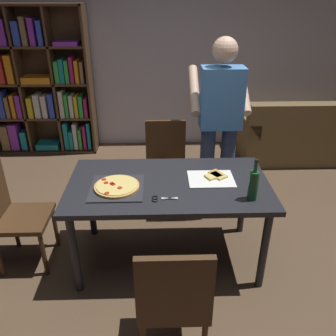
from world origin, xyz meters
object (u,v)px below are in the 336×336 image
Objects in this scene: person_serving_pizza at (220,121)px; pepperoni_pizza_on_tray at (117,187)px; chair_near_camera at (173,297)px; chair_far_side at (166,159)px; dining_table at (169,191)px; kitchen_scissors at (160,199)px; bookshelf at (38,87)px; couch at (303,137)px; wine_bottle at (253,185)px; chair_left_end at (11,210)px.

pepperoni_pizza_on_tray is (-0.89, -0.78, -0.23)m from person_serving_pizza.
chair_near_camera and chair_far_side have the same top height.
dining_table is 8.17× the size of kitchen_scissors.
kitchen_scissors is (1.63, -2.61, -0.17)m from bookshelf.
person_serving_pizza is (0.50, 0.70, 0.33)m from dining_table.
couch reaches higher than pepperoni_pizza_on_tray.
wine_bottle reaches higher than kitchen_scissors.
couch is at bearing 32.06° from chair_left_end.
wine_bottle reaches higher than chair_left_end.
chair_near_camera is at bearing -131.80° from wine_bottle.
chair_left_end is at bearing 180.00° from dining_table.
chair_left_end is (-1.27, 0.00, -0.16)m from dining_table.
bookshelf is (-3.60, 0.38, 0.62)m from couch.
bookshelf is at bearing 100.21° from chair_left_end.
kitchen_scissors is (-0.56, -0.94, -0.24)m from person_serving_pizza.
person_serving_pizza is (1.77, 0.70, 0.49)m from chair_left_end.
wine_bottle reaches higher than couch.
kitchen_scissors reaches higher than dining_table.
couch is at bearing 56.79° from chair_near_camera.
pepperoni_pizza_on_tray reaches higher than kitchen_scissors.
chair_left_end is (-1.27, -0.92, 0.00)m from chair_far_side.
chair_near_camera is at bearing -62.68° from bookshelf.
chair_near_camera reaches higher than pepperoni_pizza_on_tray.
chair_left_end is 2.85× the size of wine_bottle.
dining_table is 1.75× the size of chair_left_end.
dining_table is at bearing -54.39° from bookshelf.
kitchen_scissors is at bearing -93.29° from chair_far_side.
chair_far_side is 1.36m from wine_bottle.
person_serving_pizza is at bearing -137.37° from couch.
pepperoni_pizza_on_tray is (0.88, -0.08, 0.25)m from chair_left_end.
chair_far_side is (0.00, 1.83, 0.00)m from chair_near_camera.
pepperoni_pizza_on_tray is (-0.39, -0.08, 0.10)m from dining_table.
chair_near_camera is at bearing -64.71° from pepperoni_pizza_on_tray.
chair_near_camera reaches higher than couch.
person_serving_pizza is 5.54× the size of wine_bottle.
chair_left_end is 1.25m from kitchen_scissors.
pepperoni_pizza_on_tray is at bearing -168.37° from dining_table.
couch is 2.66m from wine_bottle.
wine_bottle is 0.67m from kitchen_scissors.
chair_far_side is 2.27m from bookshelf.
bookshelf reaches higher than chair_near_camera.
wine_bottle is at bearing -120.28° from couch.
chair_far_side is at bearing 156.15° from person_serving_pizza.
chair_left_end is at bearing 144.23° from chair_near_camera.
dining_table is 0.93m from chair_far_side.
couch is (1.90, 1.07, -0.21)m from chair_far_side.
pepperoni_pizza_on_tray is (1.30, -2.45, -0.16)m from bookshelf.
kitchen_scissors is at bearing 95.63° from chair_near_camera.
person_serving_pizza is at bearing 41.05° from pepperoni_pizza_on_tray.
couch is at bearing 59.72° from wine_bottle.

